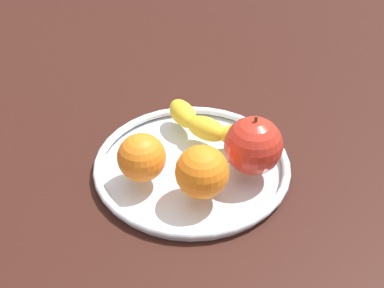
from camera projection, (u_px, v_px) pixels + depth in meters
ground_plane at (192, 180)px, 74.26cm from camera, size 163.54×163.54×4.00cm
fruit_bowl at (192, 165)px, 72.45cm from camera, size 28.64×28.64×1.80cm
banana at (212, 126)px, 75.48cm from camera, size 17.31×9.79×3.53cm
apple at (254, 144)px, 68.25cm from camera, size 8.18×8.18×8.98cm
orange_back_right at (142, 157)px, 67.16cm from camera, size 6.72×6.72×6.72cm
orange_front_left at (202, 172)px, 64.51cm from camera, size 7.16×7.16×7.16cm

